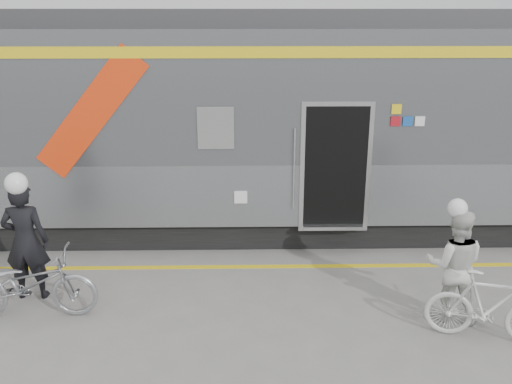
{
  "coord_description": "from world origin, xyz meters",
  "views": [
    {
      "loc": [
        -0.18,
        -6.05,
        4.02
      ],
      "look_at": [
        -0.04,
        1.6,
        1.5
      ],
      "focal_mm": 38.0,
      "sensor_mm": 36.0,
      "label": 1
    }
  ],
  "objects_px": {
    "bicycle_left": "(29,284)",
    "bicycle_right": "(490,306)",
    "man": "(26,241)",
    "woman": "(454,265)"
  },
  "relations": [
    {
      "from": "bicycle_left",
      "to": "bicycle_right",
      "type": "bearing_deg",
      "value": -97.9
    },
    {
      "from": "man",
      "to": "bicycle_right",
      "type": "xyz_separation_m",
      "value": [
        6.3,
        -1.25,
        -0.41
      ]
    },
    {
      "from": "woman",
      "to": "bicycle_right",
      "type": "relative_size",
      "value": 0.99
    },
    {
      "from": "man",
      "to": "bicycle_left",
      "type": "bearing_deg",
      "value": 108.64
    },
    {
      "from": "bicycle_left",
      "to": "woman",
      "type": "distance_m",
      "value": 5.81
    },
    {
      "from": "woman",
      "to": "bicycle_right",
      "type": "height_order",
      "value": "woman"
    },
    {
      "from": "man",
      "to": "woman",
      "type": "bearing_deg",
      "value": 172.0
    },
    {
      "from": "bicycle_left",
      "to": "woman",
      "type": "xyz_separation_m",
      "value": [
        5.8,
        -0.15,
        0.31
      ]
    },
    {
      "from": "bicycle_left",
      "to": "man",
      "type": "bearing_deg",
      "value": 18.64
    },
    {
      "from": "man",
      "to": "bicycle_right",
      "type": "bearing_deg",
      "value": 167.43
    }
  ]
}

